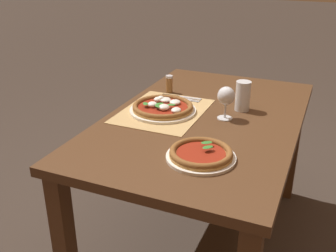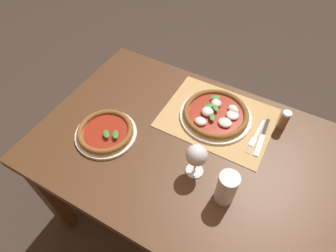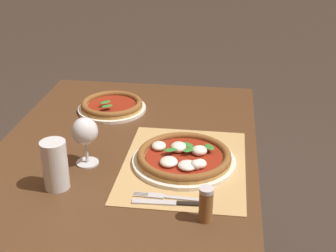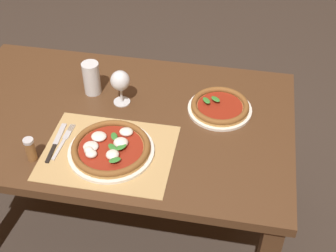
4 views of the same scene
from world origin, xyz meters
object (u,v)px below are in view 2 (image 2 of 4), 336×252
Objects in this scene: fork at (256,136)px; knife at (262,137)px; pint_glass at (226,188)px; pepper_shaker at (284,120)px; pizza_far at (106,132)px; wine_glass at (197,156)px; pizza_near at (216,114)px.

fork is 0.93× the size of knife.
pint_glass is 1.49× the size of pepper_shaker.
pizza_far reaches higher than knife.
pizza_far is 0.67m from knife.
wine_glass is 0.72× the size of knife.
fork is (-0.57, -0.30, -0.01)m from pizza_far.
pizza_near is 0.19m from fork.
pizza_near is at bearing 17.00° from pepper_shaker.
pizza_near reaches higher than knife.
pizza_near is 0.22m from knife.
pepper_shaker is (-0.24, -0.38, -0.06)m from wine_glass.
pepper_shaker reaches higher than pizza_far.
wine_glass is 0.45m from pepper_shaker.
wine_glass is 0.35m from knife.
pepper_shaker is at bearing -148.02° from pizza_far.
pepper_shaker is (-0.10, -0.43, -0.02)m from pint_glass.
pizza_near reaches higher than fork.
pizza_far is 1.31× the size of fork.
wine_glass is at bearing 97.02° from pizza_near.
pizza_far is 1.70× the size of wine_glass.
wine_glass is at bearing 58.12° from pepper_shaker.
pizza_far is 1.82× the size of pint_glass.
pizza_near is 0.39m from pint_glass.
fork is at bearing -119.54° from wine_glass.
pizza_far is 0.76m from pepper_shaker.
wine_glass is 1.07× the size of pint_glass.
pizza_near is 2.07× the size of wine_glass.
fork is at bearing 52.49° from pepper_shaker.
pint_glass is (-0.14, 0.05, -0.04)m from wine_glass.
pizza_far reaches higher than fork.
pizza_far is at bearing 31.98° from pepper_shaker.
pizza_far is 0.42m from wine_glass.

